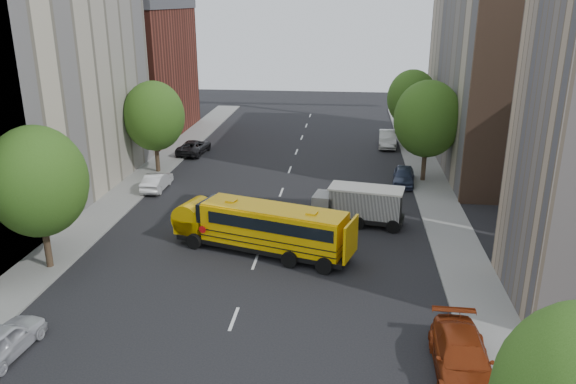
% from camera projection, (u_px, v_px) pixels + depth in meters
% --- Properties ---
extents(ground, '(120.00, 120.00, 0.00)m').
position_uv_depth(ground, '(261.00, 247.00, 33.24)').
color(ground, black).
rests_on(ground, ground).
extents(sidewalk_left, '(3.00, 80.00, 0.12)m').
position_uv_depth(sidewalk_left, '(109.00, 209.00, 39.12)').
color(sidewalk_left, slate).
rests_on(sidewalk_left, ground).
extents(sidewalk_right, '(3.00, 80.00, 0.12)m').
position_uv_depth(sidewalk_right, '(446.00, 222.00, 36.73)').
color(sidewalk_right, slate).
rests_on(sidewalk_right, ground).
extents(lane_markings, '(0.15, 64.00, 0.01)m').
position_uv_depth(lane_markings, '(281.00, 192.00, 42.64)').
color(lane_markings, silver).
rests_on(lane_markings, ground).
extents(building_left_cream, '(10.00, 26.00, 20.00)m').
position_uv_depth(building_left_cream, '(7.00, 61.00, 37.51)').
color(building_left_cream, '#BBB097').
rests_on(building_left_cream, ground).
extents(building_left_redbrick, '(10.00, 15.00, 13.00)m').
position_uv_depth(building_left_redbrick, '(133.00, 73.00, 59.33)').
color(building_left_redbrick, maroon).
rests_on(building_left_redbrick, ground).
extents(building_right_far, '(10.00, 22.00, 18.00)m').
position_uv_depth(building_right_far, '(507.00, 61.00, 47.25)').
color(building_right_far, tan).
rests_on(building_right_far, ground).
extents(building_right_sidewall, '(10.10, 0.30, 18.00)m').
position_uv_depth(building_right_sidewall, '(550.00, 78.00, 36.91)').
color(building_right_sidewall, brown).
rests_on(building_right_sidewall, ground).
extents(street_tree_1, '(5.12, 5.12, 7.90)m').
position_uv_depth(street_tree_1, '(38.00, 182.00, 29.02)').
color(street_tree_1, '#38281C').
rests_on(street_tree_1, ground).
extents(street_tree_2, '(4.99, 4.99, 7.71)m').
position_uv_depth(street_tree_2, '(154.00, 116.00, 45.98)').
color(street_tree_2, '#38281C').
rests_on(street_tree_2, ground).
extents(street_tree_4, '(5.25, 5.25, 8.10)m').
position_uv_depth(street_tree_4, '(428.00, 119.00, 43.61)').
color(street_tree_4, '#38281C').
rests_on(street_tree_4, ground).
extents(street_tree_5, '(4.86, 4.86, 7.51)m').
position_uv_depth(street_tree_5, '(412.00, 98.00, 55.01)').
color(street_tree_5, '#38281C').
rests_on(street_tree_5, ground).
extents(school_bus, '(10.53, 5.25, 2.91)m').
position_uv_depth(school_bus, '(261.00, 226.00, 32.11)').
color(school_bus, black).
rests_on(school_bus, ground).
extents(safari_truck, '(6.13, 3.11, 2.51)m').
position_uv_depth(safari_truck, '(359.00, 204.00, 36.31)').
color(safari_truck, black).
rests_on(safari_truck, ground).
extents(parked_car_0, '(2.02, 4.32, 1.43)m').
position_uv_depth(parked_car_0, '(2.00, 341.00, 22.83)').
color(parked_car_0, silver).
rests_on(parked_car_0, ground).
extents(parked_car_1, '(1.43, 4.02, 1.32)m').
position_uv_depth(parked_car_1, '(157.00, 181.00, 43.06)').
color(parked_car_1, silver).
rests_on(parked_car_1, ground).
extents(parked_car_2, '(2.58, 4.96, 1.33)m').
position_uv_depth(parked_car_2, '(194.00, 147.00, 53.10)').
color(parked_car_2, black).
rests_on(parked_car_2, ground).
extents(parked_car_3, '(2.26, 5.35, 1.54)m').
position_uv_depth(parked_car_3, '(462.00, 358.00, 21.65)').
color(parked_car_3, maroon).
rests_on(parked_car_3, ground).
extents(parked_car_4, '(2.05, 4.24, 1.40)m').
position_uv_depth(parked_car_4, '(404.00, 176.00, 44.27)').
color(parked_car_4, '#343F5C').
rests_on(parked_car_4, ground).
extents(parked_car_5, '(1.91, 4.87, 1.58)m').
position_uv_depth(parked_car_5, '(388.00, 139.00, 55.66)').
color(parked_car_5, '#A1A19C').
rests_on(parked_car_5, ground).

